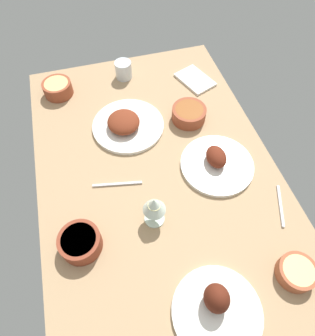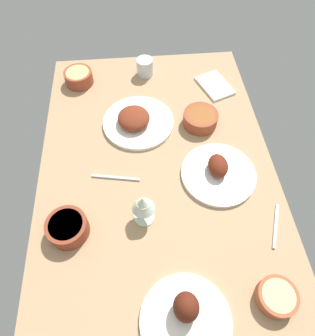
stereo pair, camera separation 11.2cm
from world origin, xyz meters
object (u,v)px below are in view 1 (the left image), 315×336
at_px(plate_center_main, 126,124).
at_px(plate_far_side, 217,308).
at_px(plate_near_viewer, 217,163).
at_px(bowl_soup, 189,114).
at_px(folded_napkin, 195,80).
at_px(bowl_potatoes, 297,272).
at_px(water_tumbler, 123,70).
at_px(fork_loose, 280,206).
at_px(bowl_onions, 80,242).
at_px(wine_glass, 154,206).
at_px(spoon_loose, 117,184).
at_px(bowl_pasta, 58,88).

bearing_deg(plate_center_main, plate_far_side, 7.60).
bearing_deg(plate_near_viewer, plate_far_side, -21.96).
bearing_deg(plate_center_main, bowl_soup, 85.44).
distance_m(plate_near_viewer, folded_napkin, 0.49).
xyz_separation_m(bowl_potatoes, water_tumbler, (-1.05, -0.31, 0.01)).
bearing_deg(fork_loose, bowl_soup, 41.96).
xyz_separation_m(plate_center_main, bowl_onions, (0.46, -0.25, 0.01)).
bearing_deg(folded_napkin, bowl_potatoes, -0.32).
height_order(wine_glass, spoon_loose, wine_glass).
height_order(plate_near_viewer, bowl_soup, plate_near_viewer).
distance_m(plate_near_viewer, water_tumbler, 0.64).
bearing_deg(bowl_pasta, water_tumbler, 96.22).
height_order(plate_center_main, spoon_loose, plate_center_main).
height_order(plate_center_main, bowl_pasta, plate_center_main).
bearing_deg(spoon_loose, bowl_onions, 62.32).
distance_m(plate_far_side, fork_loose, 0.43).
relative_size(wine_glass, water_tumbler, 1.73).
bearing_deg(plate_far_side, plate_near_viewer, 158.04).
height_order(bowl_potatoes, spoon_loose, bowl_potatoes).
distance_m(plate_near_viewer, bowl_pasta, 0.79).
bearing_deg(plate_far_side, wine_glass, -163.31).
relative_size(plate_near_viewer, spoon_loose, 1.53).
bearing_deg(plate_far_side, bowl_pasta, -161.18).
distance_m(plate_center_main, bowl_onions, 0.52).
xyz_separation_m(plate_near_viewer, plate_far_side, (0.47, -0.19, 0.01)).
distance_m(water_tumbler, folded_napkin, 0.34).
relative_size(plate_far_side, folded_napkin, 1.49).
xyz_separation_m(bowl_soup, bowl_onions, (0.44, -0.52, 0.00)).
distance_m(bowl_soup, folded_napkin, 0.25).
bearing_deg(plate_near_viewer, fork_loose, 34.57).
bearing_deg(fork_loose, plate_far_side, 147.50).
distance_m(plate_near_viewer, bowl_onions, 0.57).
distance_m(plate_near_viewer, fork_loose, 0.27).
relative_size(plate_far_side, bowl_pasta, 2.04).
bearing_deg(plate_far_side, spoon_loose, -158.56).
distance_m(plate_far_side, wine_glass, 0.34).
xyz_separation_m(bowl_potatoes, bowl_pasta, (-1.01, -0.63, 0.01)).
height_order(plate_center_main, water_tumbler, water_tumbler).
bearing_deg(plate_center_main, fork_loose, 41.45).
bearing_deg(plate_center_main, plate_near_viewer, 46.07).
xyz_separation_m(folded_napkin, spoon_loose, (0.46, -0.47, -0.00)).
bearing_deg(bowl_soup, bowl_potatoes, 8.42).
bearing_deg(fork_loose, folded_napkin, 27.26).
height_order(plate_near_viewer, plate_far_side, plate_far_side).
distance_m(plate_center_main, folded_napkin, 0.43).
bearing_deg(folded_napkin, bowl_soup, -26.21).
bearing_deg(wine_glass, water_tumbler, 175.90).
bearing_deg(plate_near_viewer, plate_center_main, -133.93).
height_order(plate_far_side, bowl_potatoes, plate_far_side).
height_order(bowl_soup, bowl_onions, bowl_onions).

